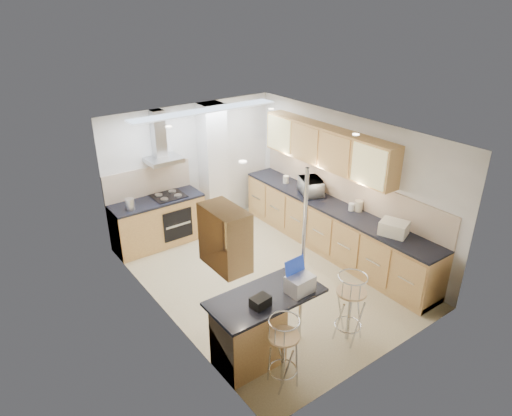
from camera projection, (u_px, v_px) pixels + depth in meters
ground at (266, 276)px, 7.73m from camera, size 4.80×4.80×0.00m
room_shell at (269, 181)px, 7.52m from camera, size 3.64×4.84×2.51m
right_counter at (332, 228)px, 8.33m from camera, size 0.63×4.40×0.92m
back_counter at (158, 222)px, 8.55m from camera, size 1.70×0.63×0.92m
peninsula at (265, 325)px, 5.86m from camera, size 1.47×0.72×0.94m
microwave at (311, 187)px, 8.53m from camera, size 0.55×0.64×0.30m
laptop at (300, 284)px, 5.69m from camera, size 0.34×0.26×0.23m
bag at (260, 302)px, 5.45m from camera, size 0.25×0.19×0.13m
bar_stool_near at (283, 352)px, 5.40m from camera, size 0.50×0.50×0.97m
bar_stool_end at (350, 308)px, 6.12m from camera, size 0.59×0.59×1.03m
jar_a at (313, 187)px, 8.65m from camera, size 0.13×0.13×0.18m
jar_b at (286, 179)px, 9.06m from camera, size 0.14×0.14×0.15m
jar_c at (359, 206)px, 7.88m from camera, size 0.17×0.17×0.19m
jar_d at (351, 207)px, 7.91m from camera, size 0.10×0.10×0.13m
bread_bin at (394, 228)px, 7.11m from camera, size 0.45×0.50×0.22m
kettle at (130, 204)px, 7.92m from camera, size 0.16×0.16×0.21m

